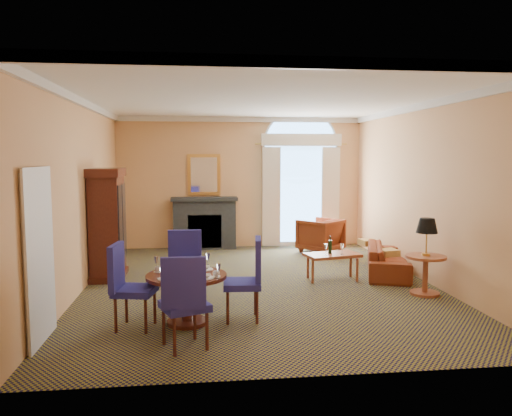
{
  "coord_description": "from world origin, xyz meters",
  "views": [
    {
      "loc": [
        -1.07,
        -8.54,
        2.24
      ],
      "look_at": [
        0.0,
        0.5,
        1.3
      ],
      "focal_mm": 35.0,
      "sensor_mm": 36.0,
      "label": 1
    }
  ],
  "objects": [
    {
      "name": "dining_chair_north",
      "position": [
        -1.26,
        -1.08,
        0.64
      ],
      "size": [
        0.56,
        0.56,
        1.13
      ],
      "rotation": [
        0.0,
        0.0,
        3.26
      ],
      "color": "navy",
      "rests_on": "ground"
    },
    {
      "name": "coffee_table",
      "position": [
        1.36,
        0.14,
        0.45
      ],
      "size": [
        1.06,
        0.74,
        0.81
      ],
      "rotation": [
        0.0,
        0.0,
        0.23
      ],
      "color": "#A14F30",
      "rests_on": "ground"
    },
    {
      "name": "room_envelope",
      "position": [
        -0.03,
        0.67,
        2.51
      ],
      "size": [
        6.04,
        7.52,
        3.45
      ],
      "color": "#E7AB6E",
      "rests_on": "ground"
    },
    {
      "name": "dining_table",
      "position": [
        -1.23,
        -1.96,
        0.51
      ],
      "size": [
        1.08,
        1.08,
        0.88
      ],
      "color": "#3C150D",
      "rests_on": "ground"
    },
    {
      "name": "side_table",
      "position": [
        2.6,
        -0.97,
        0.77
      ],
      "size": [
        0.65,
        0.65,
        1.23
      ],
      "color": "#A14F30",
      "rests_on": "ground"
    },
    {
      "name": "ground",
      "position": [
        0.0,
        0.0,
        0.0
      ],
      "size": [
        7.5,
        7.5,
        0.0
      ],
      "primitive_type": "plane",
      "color": "#151137",
      "rests_on": "ground"
    },
    {
      "name": "armoire",
      "position": [
        -2.72,
        0.81,
        0.98
      ],
      "size": [
        0.58,
        1.03,
        2.03
      ],
      "color": "#3C150D",
      "rests_on": "ground"
    },
    {
      "name": "armchair",
      "position": [
        1.79,
        2.78,
        0.4
      ],
      "size": [
        1.22,
        1.22,
        0.8
      ],
      "primitive_type": "imported",
      "rotation": [
        0.0,
        0.0,
        3.85
      ],
      "color": "maroon",
      "rests_on": "ground"
    },
    {
      "name": "dining_chair_east",
      "position": [
        -0.37,
        -1.87,
        0.64
      ],
      "size": [
        0.56,
        0.55,
        1.13
      ],
      "rotation": [
        0.0,
        0.0,
        1.51
      ],
      "color": "navy",
      "rests_on": "ground"
    },
    {
      "name": "sofa",
      "position": [
        2.55,
        0.48,
        0.28
      ],
      "size": [
        1.32,
        2.04,
        0.56
      ],
      "primitive_type": "imported",
      "rotation": [
        0.0,
        0.0,
        1.24
      ],
      "color": "maroon",
      "rests_on": "ground"
    },
    {
      "name": "dining_chair_west",
      "position": [
        -2.0,
        -2.07,
        0.64
      ],
      "size": [
        0.6,
        0.59,
        1.13
      ],
      "rotation": [
        0.0,
        0.0,
        -1.78
      ],
      "color": "navy",
      "rests_on": "ground"
    },
    {
      "name": "dining_chair_south",
      "position": [
        -1.23,
        -2.91,
        0.64
      ],
      "size": [
        0.65,
        0.65,
        1.13
      ],
      "rotation": [
        0.0,
        0.0,
        0.37
      ],
      "color": "navy",
      "rests_on": "ground"
    }
  ]
}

